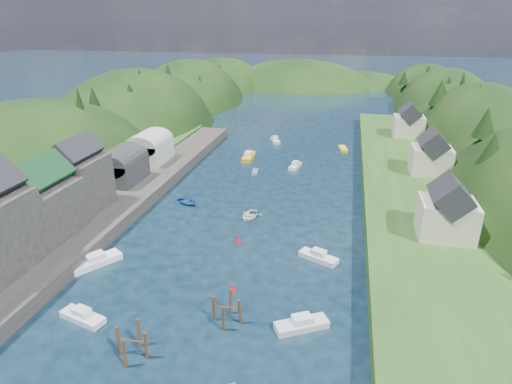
% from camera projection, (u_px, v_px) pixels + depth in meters
% --- Properties ---
extents(ground, '(600.00, 600.00, 0.00)m').
position_uv_depth(ground, '(278.00, 171.00, 88.84)').
color(ground, black).
rests_on(ground, ground).
extents(hillside_left, '(44.00, 245.56, 52.00)m').
position_uv_depth(hillside_left, '(138.00, 158.00, 123.21)').
color(hillside_left, black).
rests_on(hillside_left, ground).
extents(hillside_right, '(36.00, 245.56, 48.00)m').
position_uv_depth(hillside_right, '(474.00, 179.00, 105.57)').
color(hillside_right, black).
rests_on(hillside_right, ground).
extents(far_hills, '(103.00, 68.00, 44.00)m').
position_uv_depth(far_hills, '(322.00, 108.00, 204.91)').
color(far_hills, black).
rests_on(far_hills, ground).
extents(hill_trees, '(90.01, 149.90, 12.30)m').
position_uv_depth(hill_trees, '(290.00, 104.00, 98.07)').
color(hill_trees, black).
rests_on(hill_trees, ground).
extents(quay_left, '(12.00, 110.00, 2.00)m').
position_uv_depth(quay_left, '(93.00, 217.00, 65.95)').
color(quay_left, '#2D2B28').
rests_on(quay_left, ground).
extents(terrace_left_grass, '(12.00, 110.00, 2.50)m').
position_uv_depth(terrace_left_grass, '(53.00, 211.00, 67.21)').
color(terrace_left_grass, '#234719').
rests_on(terrace_left_grass, ground).
extents(quayside_buildings, '(8.00, 35.84, 12.90)m').
position_uv_depth(quayside_buildings, '(9.00, 218.00, 51.72)').
color(quayside_buildings, '#2D2B28').
rests_on(quayside_buildings, quay_left).
extents(boat_sheds, '(7.00, 21.00, 7.50)m').
position_uv_depth(boat_sheds, '(136.00, 154.00, 81.91)').
color(boat_sheds, '#2D2D30').
rests_on(boat_sheds, quay_left).
extents(terrace_right, '(16.00, 120.00, 2.40)m').
position_uv_depth(terrace_right, '(410.00, 193.00, 74.50)').
color(terrace_right, '#234719').
rests_on(terrace_right, ground).
extents(right_bank_cottages, '(9.00, 59.24, 8.41)m').
position_uv_depth(right_bank_cottages, '(425.00, 154.00, 79.70)').
color(right_bank_cottages, beige).
rests_on(right_bank_cottages, terrace_right).
extents(piling_cluster_near, '(3.34, 3.10, 3.62)m').
position_uv_depth(piling_cluster_near, '(132.00, 345.00, 39.79)').
color(piling_cluster_near, '#382314').
rests_on(piling_cluster_near, ground).
extents(piling_cluster_far, '(3.35, 3.11, 3.60)m').
position_uv_depth(piling_cluster_far, '(227.00, 312.00, 44.33)').
color(piling_cluster_far, '#382314').
rests_on(piling_cluster_far, ground).
extents(channel_buoy_near, '(0.70, 0.70, 1.10)m').
position_uv_depth(channel_buoy_near, '(233.00, 288.00, 49.49)').
color(channel_buoy_near, red).
rests_on(channel_buoy_near, ground).
extents(channel_buoy_far, '(0.70, 0.70, 1.10)m').
position_uv_depth(channel_buoy_far, '(239.00, 239.00, 60.39)').
color(channel_buoy_far, red).
rests_on(channel_buoy_far, ground).
extents(moored_boats, '(33.73, 91.04, 2.29)m').
position_uv_depth(moored_boats, '(202.00, 238.00, 60.57)').
color(moored_boats, silver).
rests_on(moored_boats, ground).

